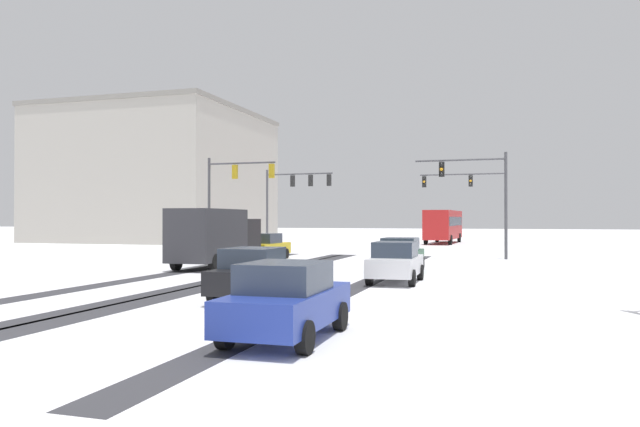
# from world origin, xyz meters

# --- Properties ---
(wheel_track_left_lane) EXTENTS (1.09, 34.54, 0.01)m
(wheel_track_left_lane) POSITION_xyz_m (-5.44, 15.70, 0.00)
(wheel_track_left_lane) COLOR #38383D
(wheel_track_left_lane) RESTS_ON ground
(wheel_track_right_lane) EXTENTS (0.90, 34.54, 0.01)m
(wheel_track_right_lane) POSITION_xyz_m (-2.10, 15.70, 0.00)
(wheel_track_right_lane) COLOR #38383D
(wheel_track_right_lane) RESTS_ON ground
(wheel_track_center) EXTENTS (1.19, 34.54, 0.01)m
(wheel_track_center) POSITION_xyz_m (-1.24, 15.70, 0.00)
(wheel_track_center) COLOR #38383D
(wheel_track_center) RESTS_ON ground
(wheel_track_oncoming) EXTENTS (0.92, 34.54, 0.01)m
(wheel_track_oncoming) POSITION_xyz_m (4.02, 15.70, 0.00)
(wheel_track_oncoming) COLOR #38383D
(wheel_track_oncoming) RESTS_ON ground
(sidewalk_kerb_right) EXTENTS (4.00, 34.54, 0.12)m
(sidewalk_kerb_right) POSITION_xyz_m (10.67, 14.13, 0.06)
(sidewalk_kerb_right) COLOR white
(sidewalk_kerb_right) RESTS_ON ground
(traffic_signal_near_left) EXTENTS (4.72, 0.39, 6.50)m
(traffic_signal_near_left) POSITION_xyz_m (-7.68, 27.42, 4.58)
(traffic_signal_near_left) COLOR #47474C
(traffic_signal_near_left) RESTS_ON ground
(traffic_signal_far_left) EXTENTS (5.69, 0.54, 6.50)m
(traffic_signal_far_left) POSITION_xyz_m (-7.02, 37.31, 4.78)
(traffic_signal_far_left) COLOR #47474C
(traffic_signal_far_left) RESTS_ON ground
(traffic_signal_near_right) EXTENTS (5.46, 0.38, 6.50)m
(traffic_signal_near_right) POSITION_xyz_m (7.80, 29.40, 4.39)
(traffic_signal_near_right) COLOR #47474C
(traffic_signal_near_right) RESTS_ON ground
(traffic_signal_far_right) EXTENTS (6.80, 0.44, 6.50)m
(traffic_signal_far_right) POSITION_xyz_m (6.90, 41.42, 4.68)
(traffic_signal_far_right) COLOR #47474C
(traffic_signal_far_right) RESTS_ON ground
(car_yellow_cab_lead) EXTENTS (1.94, 4.16, 1.62)m
(car_yellow_cab_lead) POSITION_xyz_m (-4.96, 26.61, 0.82)
(car_yellow_cab_lead) COLOR yellow
(car_yellow_cab_lead) RESTS_ON ground
(car_dark_green_second) EXTENTS (1.85, 4.11, 1.62)m
(car_dark_green_second) POSITION_xyz_m (4.47, 20.55, 0.82)
(car_dark_green_second) COLOR #194C2D
(car_dark_green_second) RESTS_ON ground
(car_white_third) EXTENTS (1.89, 4.13, 1.62)m
(car_white_third) POSITION_xyz_m (5.11, 15.58, 0.82)
(car_white_third) COLOR silver
(car_white_third) RESTS_ON ground
(car_black_fourth) EXTENTS (2.00, 4.18, 1.62)m
(car_black_fourth) POSITION_xyz_m (1.76, 9.35, 0.82)
(car_black_fourth) COLOR black
(car_black_fourth) RESTS_ON ground
(car_blue_fifth) EXTENTS (1.86, 4.11, 1.62)m
(car_blue_fifth) POSITION_xyz_m (4.89, 3.81, 0.82)
(car_blue_fifth) COLOR #233899
(car_blue_fifth) RESTS_ON ground
(bus_oncoming) EXTENTS (3.03, 11.10, 3.38)m
(bus_oncoming) POSITION_xyz_m (3.10, 55.32, 1.99)
(bus_oncoming) COLOR #B21E1E
(bus_oncoming) RESTS_ON ground
(box_truck_delivery) EXTENTS (2.52, 7.48, 3.02)m
(box_truck_delivery) POSITION_xyz_m (-5.19, 20.37, 1.63)
(box_truck_delivery) COLOR black
(box_truck_delivery) RESTS_ON ground
(office_building_far_left_block) EXTENTS (21.65, 21.63, 14.90)m
(office_building_far_left_block) POSITION_xyz_m (-29.42, 53.51, 7.46)
(office_building_far_left_block) COLOR #B2ADA3
(office_building_far_left_block) RESTS_ON ground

